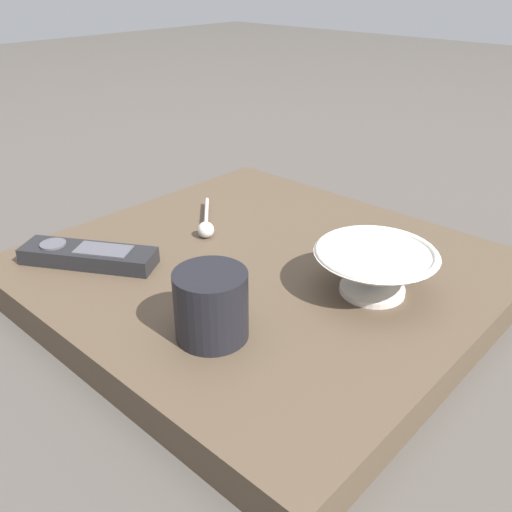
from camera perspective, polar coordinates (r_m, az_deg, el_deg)
ground_plane at (r=0.80m, az=0.60°, el=-3.49°), size 6.00×6.00×0.00m
table at (r=0.79m, az=0.61°, el=-2.06°), size 0.57×0.60×0.05m
cereal_bowl at (r=0.70m, az=12.18°, el=-1.28°), size 0.15×0.15×0.06m
coffee_mug at (r=0.61m, az=-4.67°, el=-5.10°), size 0.08×0.08×0.08m
teaspoon at (r=0.85m, az=-5.22°, el=3.10°), size 0.10×0.10×0.03m
tv_remote_near at (r=0.80m, az=-16.98°, el=0.05°), size 0.14×0.19×0.03m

